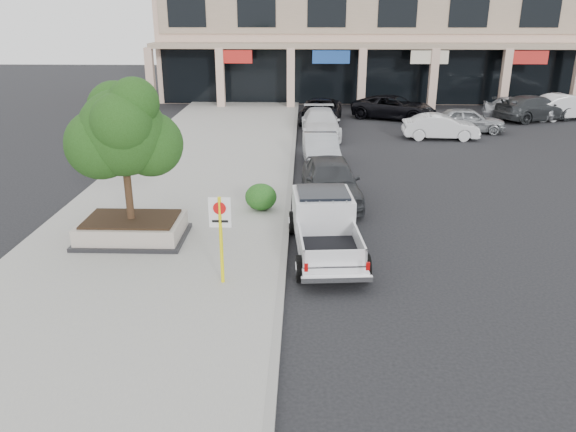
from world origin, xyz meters
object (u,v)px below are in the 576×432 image
Objects in this scene: pickup_truck at (326,228)px; lot_car_a at (467,120)px; planter_tree at (129,132)px; curb_car_a at (331,180)px; no_parking_sign at (221,228)px; curb_car_d at (321,111)px; lot_car_e at (518,108)px; planter at (132,229)px; lot_car_b at (440,127)px; curb_car_b at (321,150)px; lot_car_c at (535,108)px; lot_car_f at (567,107)px; curb_car_c at (321,123)px; lot_car_d at (394,107)px.

pickup_truck is 19.57m from lot_car_a.
planter_tree is 0.84× the size of curb_car_a.
curb_car_d is at bearing 82.20° from no_parking_sign.
lot_car_e is (18.82, 20.91, -2.66)m from planter_tree.
curb_car_d reaches higher than planter.
lot_car_b is at bearing 137.01° from lot_car_a.
curb_car_b is 17.53m from lot_car_e.
lot_car_e reaches higher than planter.
lot_car_c is 1.13× the size of lot_car_f.
planter_tree is 22.29m from lot_car_a.
curb_car_a is (6.05, 4.03, -2.60)m from planter_tree.
lot_car_c is at bearing 54.49° from no_parking_sign.
lot_car_c reaches higher than planter.
lot_car_f is at bearing 41.83° from curb_car_a.
lot_car_c is at bearing 46.16° from planter.
curb_car_b is at bearing 76.89° from no_parking_sign.
curb_car_c is 0.98× the size of curb_car_d.
curb_car_c is 0.94× the size of lot_car_c.
curb_car_d is (6.07, 19.49, -2.69)m from planter_tree.
planter_tree is 0.83× the size of lot_car_f.
curb_car_a is at bearing 122.98° from lot_car_f.
curb_car_c is at bearing 85.65° from curb_car_b.
lot_car_b is 11.36m from lot_car_f.
planter_tree is at bearing 174.73° from lot_car_d.
curb_car_b is at bearing 133.23° from lot_car_b.
no_parking_sign is 12.45m from curb_car_b.
planter_tree reaches higher than planter.
lot_car_f is (15.94, 1.66, 0.07)m from curb_car_d.
lot_car_b reaches higher than planter.
lot_car_d is 1.11× the size of lot_car_f.
lot_car_c is (19.80, 20.60, -2.62)m from planter_tree.
lot_car_e reaches higher than lot_car_b.
lot_car_c is 1.01× the size of lot_car_d.
planter is at bearing 169.55° from pickup_truck.
no_parking_sign is at bearing -176.05° from lot_car_d.
lot_car_a is 0.87× the size of lot_car_f.
curb_car_d is 13.77m from lot_car_c.
curb_car_b is 8.83m from lot_car_b.
curb_car_c reaches higher than curb_car_d.
lot_car_a is at bearing 38.22° from curb_car_b.
planter is 0.76× the size of lot_car_a.
planter_tree reaches higher than lot_car_b.
pickup_truck is 1.20× the size of curb_car_b.
planter_tree is at bearing -101.16° from curb_car_d.
lot_car_b is 8.70m from lot_car_e.
pickup_truck is at bearing 38.94° from no_parking_sign.
curb_car_b reaches higher than lot_car_b.
lot_car_b is (6.81, 15.68, -0.15)m from pickup_truck.
lot_car_c is (13.75, 16.57, -0.02)m from curb_car_a.
curb_car_d is at bearing 72.69° from planter_tree.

